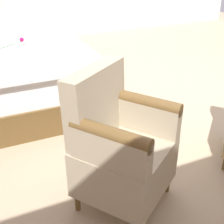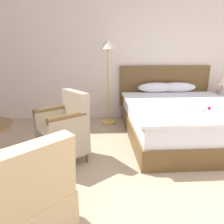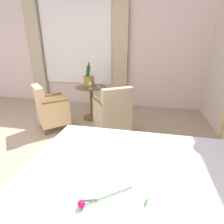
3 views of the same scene
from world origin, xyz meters
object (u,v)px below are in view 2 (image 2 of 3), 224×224
Objects in this scene: bedside_lamp at (222,83)px; armchair_facing_bed at (28,198)px; armchair_by_window at (64,130)px; floor_lamp_brass at (108,56)px; bed at (181,116)px; nightstand at (218,108)px.

bedside_lamp is 0.47× the size of armchair_facing_bed.
armchair_by_window is at bearing -152.59° from bedside_lamp.
bedside_lamp is 0.24× the size of floor_lamp_brass.
bed is at bearing -28.88° from floor_lamp_brass.
armchair_facing_bed is (-3.05, -2.78, -0.39)m from bedside_lamp.
nightstand is (1.13, 0.77, -0.06)m from bed.
nightstand is 0.60× the size of armchair_facing_bed.
bedside_lamp is 4.14m from armchair_facing_bed.
bed is at bearing -145.83° from bedside_lamp.
floor_lamp_brass is 1.81× the size of armchair_by_window.
bedside_lamp is at bearing 180.00° from nightstand.
bed reaches higher than bedside_lamp.
armchair_by_window is (-2.99, -1.55, 0.16)m from nightstand.
armchair_by_window reaches higher than nightstand.
floor_lamp_brass reaches higher than bed.
floor_lamp_brass is at bearing 75.87° from armchair_facing_bed.
floor_lamp_brass is (-2.37, -0.09, 1.08)m from nightstand.
floor_lamp_brass is at bearing -177.93° from bedside_lamp.
armchair_facing_bed is at bearing -137.66° from bedside_lamp.
armchair_facing_bed reaches higher than nightstand.
armchair_facing_bed is at bearing -104.13° from floor_lamp_brass.
floor_lamp_brass is (-2.37, -0.09, 0.56)m from bedside_lamp.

